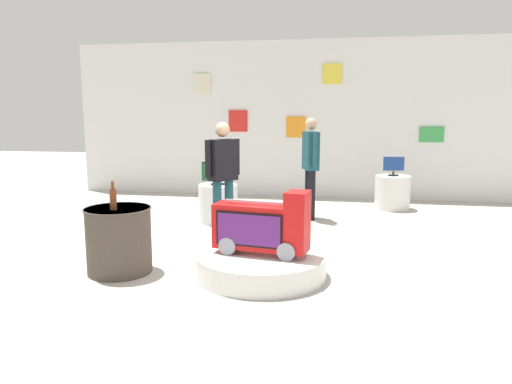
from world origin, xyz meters
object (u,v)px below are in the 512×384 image
shopper_browsing_near_truck (311,160)px  display_pedestal_center_rear (218,203)px  main_display_pedestal (261,265)px  tv_on_left_rear (394,165)px  shopper_browsing_rear (223,173)px  display_pedestal_left_rear (392,192)px  bottle_on_side_table (113,198)px  novelty_firetruck_tv (263,228)px  tv_on_center_rear (218,173)px  side_table_round (119,240)px

shopper_browsing_near_truck → display_pedestal_center_rear: bearing=-160.8°
main_display_pedestal → display_pedestal_center_rear: size_ratio=2.24×
tv_on_left_rear → display_pedestal_center_rear: (-2.96, -1.67, -0.52)m
shopper_browsing_near_truck → shopper_browsing_rear: 2.11m
display_pedestal_left_rear → shopper_browsing_near_truck: size_ratio=0.38×
shopper_browsing_near_truck → display_pedestal_left_rear: bearing=38.0°
display_pedestal_center_rear → bottle_on_side_table: (-0.46, -2.77, 0.56)m
novelty_firetruck_tv → tv_on_center_rear: tv_on_center_rear is taller
main_display_pedestal → side_table_round: 1.64m
display_pedestal_center_rear → shopper_browsing_near_truck: bearing=19.2°
main_display_pedestal → display_pedestal_left_rear: size_ratio=2.22×
novelty_firetruck_tv → side_table_round: 1.64m
bottle_on_side_table → shopper_browsing_rear: 1.71m
main_display_pedestal → tv_on_left_rear: 4.62m
shopper_browsing_rear → display_pedestal_center_rear: bearing=107.6°
novelty_firetruck_tv → side_table_round: novelty_firetruck_tv is taller
side_table_round → shopper_browsing_near_truck: 3.79m
main_display_pedestal → shopper_browsing_rear: size_ratio=0.86×
display_pedestal_center_rear → shopper_browsing_near_truck: shopper_browsing_near_truck is taller
main_display_pedestal → bottle_on_side_table: bottle_on_side_table is taller
tv_on_left_rear → main_display_pedestal: bearing=-113.4°
tv_on_left_rear → display_pedestal_left_rear: bearing=82.2°
bottle_on_side_table → shopper_browsing_rear: bearing=59.4°
shopper_browsing_near_truck → novelty_firetruck_tv: bearing=-95.9°
tv_on_center_rear → shopper_browsing_rear: (0.41, -1.30, 0.16)m
tv_on_left_rear → tv_on_center_rear: 3.40m
main_display_pedestal → side_table_round: bearing=-174.7°
novelty_firetruck_tv → shopper_browsing_rear: shopper_browsing_rear is taller
display_pedestal_left_rear → bottle_on_side_table: bottle_on_side_table is taller
novelty_firetruck_tv → bottle_on_side_table: bottle_on_side_table is taller
display_pedestal_center_rear → tv_on_center_rear: tv_on_center_rear is taller
tv_on_left_rear → side_table_round: 5.54m
tv_on_center_rear → bottle_on_side_table: bottle_on_side_table is taller
novelty_firetruck_tv → bottle_on_side_table: bearing=-171.6°
display_pedestal_left_rear → side_table_round: side_table_round is taller
main_display_pedestal → shopper_browsing_near_truck: 3.18m
main_display_pedestal → tv_on_left_rear: tv_on_left_rear is taller
novelty_firetruck_tv → bottle_on_side_table: size_ratio=3.41×
main_display_pedestal → display_pedestal_center_rear: 2.78m
main_display_pedestal → display_pedestal_left_rear: bearing=66.7°
display_pedestal_center_rear → side_table_round: 2.71m
novelty_firetruck_tv → tv_on_left_rear: (1.79, 4.20, 0.28)m
shopper_browsing_rear → novelty_firetruck_tv: bearing=-58.6°
display_pedestal_left_rear → shopper_browsing_near_truck: bearing=-142.0°
display_pedestal_left_rear → side_table_round: 5.53m
tv_on_center_rear → bottle_on_side_table: size_ratio=1.58×
main_display_pedestal → novelty_firetruck_tv: size_ratio=1.34×
main_display_pedestal → shopper_browsing_near_truck: (0.33, 3.04, 0.88)m
shopper_browsing_near_truck → shopper_browsing_rear: size_ratio=1.02×
main_display_pedestal → shopper_browsing_near_truck: shopper_browsing_near_truck is taller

